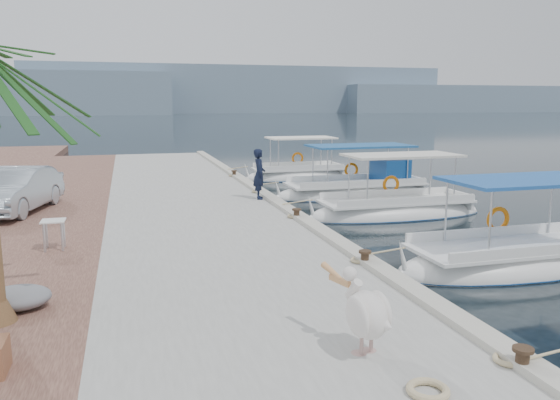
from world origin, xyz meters
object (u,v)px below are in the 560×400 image
object	(u,v)px
fisherman	(259,174)
parked_car	(16,190)
fishing_caique_e	(298,177)
pelican	(366,312)
fishing_caique_c	(396,213)
fishing_caique_b	(514,264)
fishing_caique_d	(357,192)

from	to	relation	value
fisherman	parked_car	size ratio (longest dim) A/B	0.42
fishing_caique_e	pelican	bearing A→B (deg)	-105.12
fishing_caique_e	fisherman	world-z (taller)	fisherman
fishing_caique_c	fishing_caique_e	distance (m)	10.25
fisherman	fishing_caique_b	bearing A→B (deg)	-144.81
fishing_caique_d	fishing_caique_c	bearing A→B (deg)	-95.59
fishing_caique_d	fishing_caique_e	bearing A→B (deg)	98.30
pelican	fisherman	bearing A→B (deg)	83.11
pelican	parked_car	xyz separation A→B (m)	(-6.66, 12.45, 0.12)
fisherman	parked_car	bearing A→B (deg)	100.15
fishing_caique_c	parked_car	world-z (taller)	fishing_caique_c
fishing_caique_b	fishing_caique_c	size ratio (longest dim) A/B	0.95
fisherman	fishing_caique_e	bearing A→B (deg)	-18.48
fishing_caique_c	fishing_caique_e	world-z (taller)	same
fishing_caique_c	pelican	size ratio (longest dim) A/B	4.41
fisherman	parked_car	world-z (taller)	fisherman
fishing_caique_e	parked_car	distance (m)	14.97
pelican	parked_car	bearing A→B (deg)	118.13
fishing_caique_e	fisherman	xyz separation A→B (m)	(-4.11, -8.17, 1.30)
fishing_caique_c	parked_car	size ratio (longest dim) A/B	1.52
pelican	fishing_caique_d	bearing A→B (deg)	66.59
fishing_caique_b	fishing_caique_c	xyz separation A→B (m)	(0.17, 6.50, 0.00)
fishing_caique_d	parked_car	size ratio (longest dim) A/B	1.67
fishing_caique_d	fisherman	distance (m)	5.61
fishing_caique_b	pelican	distance (m)	7.29
fishing_caique_b	fishing_caique_e	distance (m)	16.75
fishing_caique_d	fisherman	bearing A→B (deg)	-155.22
fishing_caique_c	pelican	world-z (taller)	fishing_caique_c
fishing_caique_d	pelican	xyz separation A→B (m)	(-6.50, -15.02, 0.92)
fishing_caique_c	parked_car	bearing A→B (deg)	171.97
parked_car	fisherman	bearing A→B (deg)	16.01
fishing_caique_d	pelican	size ratio (longest dim) A/B	4.83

